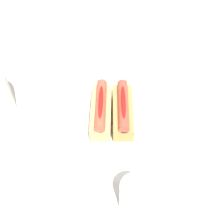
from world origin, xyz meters
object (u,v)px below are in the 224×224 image
object	(u,v)px
hotdog_back	(101,110)
water_glass	(135,197)
serving_bowl	(112,120)
hotdog_front	(123,110)

from	to	relation	value
hotdog_back	water_glass	size ratio (longest dim) A/B	1.70
hotdog_back	serving_bowl	bearing A→B (deg)	-93.05
serving_bowl	water_glass	xyz separation A→B (m)	(-0.22, -0.04, 0.02)
water_glass	hotdog_back	bearing A→B (deg)	16.81
hotdog_back	water_glass	distance (m)	0.24
hotdog_front	serving_bowl	bearing A→B (deg)	86.95
serving_bowl	hotdog_front	size ratio (longest dim) A/B	1.81
hotdog_back	water_glass	xyz separation A→B (m)	(-0.22, -0.07, -0.02)
serving_bowl	hotdog_front	bearing A→B (deg)	-93.05
hotdog_front	water_glass	distance (m)	0.22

